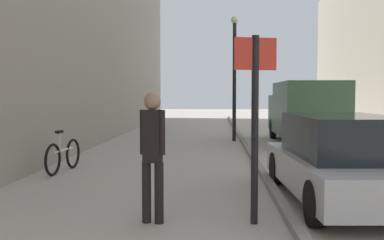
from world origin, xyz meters
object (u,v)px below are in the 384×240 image
Objects in this scene: parked_car at (342,159)px; street_sign_post at (255,113)px; pedestrian_main_foreground at (153,148)px; delivery_van at (305,111)px; bicycle_leaning at (63,156)px; lamp_post at (234,70)px.

parked_car is 1.64× the size of street_sign_post.
street_sign_post is at bearing 10.96° from pedestrian_main_foreground.
delivery_van is 2.06× the size of street_sign_post.
bicycle_leaning is (-4.05, 3.90, -1.16)m from street_sign_post.
street_sign_post is 5.74m from bicycle_leaning.
street_sign_post is at bearing -141.77° from parked_car.
delivery_van is 10.48m from street_sign_post.
street_sign_post is 11.00m from lamp_post.
parked_car is (2.98, 1.39, -0.34)m from pedestrian_main_foreground.
bicycle_leaning is (-6.78, -6.21, -0.83)m from delivery_van.
street_sign_post is (-1.57, -1.35, 0.83)m from parked_car.
delivery_van reaches higher than parked_car.
lamp_post is at bearing 95.58° from parked_car.
lamp_post reaches higher than street_sign_post.
bicycle_leaning is (-5.62, 2.54, -0.33)m from parked_car.
lamp_post reaches higher than delivery_van.
lamp_post is (-2.53, 0.82, 1.51)m from delivery_van.
bicycle_leaning is at bearing 153.11° from parked_car.
delivery_van reaches higher than pedestrian_main_foreground.
lamp_post is at bearing 64.94° from bicycle_leaning.
delivery_van is 9.23m from bicycle_leaning.
street_sign_post is at bearing -37.79° from bicycle_leaning.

